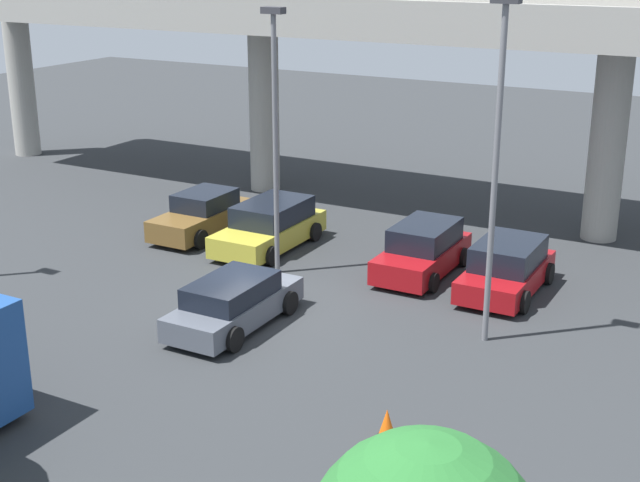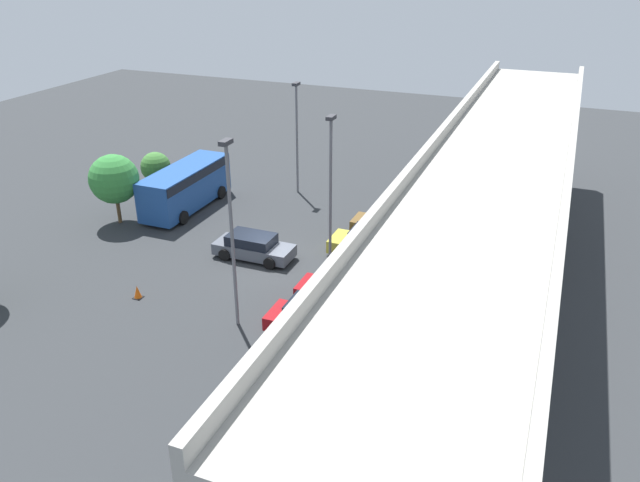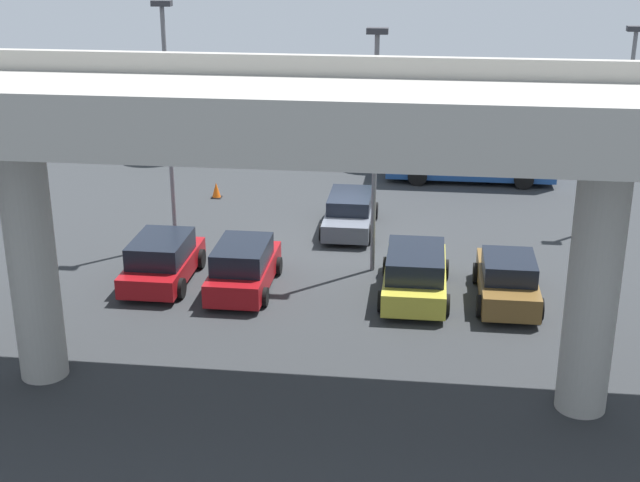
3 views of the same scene
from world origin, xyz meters
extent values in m
plane|color=#2D3033|center=(0.00, 0.00, 0.00)|extent=(91.67, 91.67, 0.00)
cube|color=#9E9B93|center=(0.00, 11.94, 7.35)|extent=(42.78, 6.22, 0.90)
cube|color=#9E9B93|center=(0.00, 8.98, 8.07)|extent=(42.78, 0.30, 0.55)
cylinder|color=#9E9B93|center=(-21.39, 11.94, 3.45)|extent=(1.27, 1.27, 6.90)
cylinder|color=#9E9B93|center=(-7.13, 11.94, 3.45)|extent=(1.27, 1.27, 6.90)
cylinder|color=#9E9B93|center=(7.13, 11.94, 3.45)|extent=(1.27, 1.27, 6.90)
cube|color=brown|center=(-5.75, 5.35, 0.57)|extent=(1.77, 4.40, 0.76)
cube|color=black|center=(-5.75, 5.60, 1.27)|extent=(1.63, 2.14, 0.63)
cylinder|color=black|center=(-4.84, 3.99, 0.35)|extent=(0.22, 0.70, 0.70)
cylinder|color=black|center=(-6.65, 3.99, 0.35)|extent=(0.22, 0.70, 0.70)
cylinder|color=black|center=(-4.84, 6.72, 0.35)|extent=(0.22, 0.70, 0.70)
cylinder|color=black|center=(-6.65, 6.72, 0.35)|extent=(0.22, 0.70, 0.70)
cube|color=gold|center=(-2.78, 5.22, 0.55)|extent=(1.99, 4.80, 0.73)
cube|color=black|center=(-2.78, 5.50, 1.28)|extent=(1.83, 2.87, 0.72)
cylinder|color=black|center=(-1.76, 3.74, 0.34)|extent=(0.22, 0.67, 0.67)
cylinder|color=black|center=(-3.79, 3.74, 0.34)|extent=(0.22, 0.67, 0.67)
cylinder|color=black|center=(-1.76, 6.71, 0.34)|extent=(0.22, 0.67, 0.67)
cylinder|color=black|center=(-3.79, 6.71, 0.34)|extent=(0.22, 0.67, 0.67)
cube|color=#515660|center=(-0.06, -0.93, 0.52)|extent=(1.79, 4.59, 0.66)
cube|color=black|center=(-0.06, -1.08, 1.14)|extent=(1.65, 2.64, 0.57)
cylinder|color=black|center=(-0.98, 0.49, 0.35)|extent=(0.22, 0.69, 0.69)
cylinder|color=black|center=(0.85, 0.49, 0.35)|extent=(0.22, 0.69, 0.69)
cylinder|color=black|center=(-0.98, -2.35, 0.35)|extent=(0.22, 0.69, 0.69)
cylinder|color=black|center=(0.85, -2.35, 0.35)|extent=(0.22, 0.69, 0.69)
cube|color=maroon|center=(2.91, 5.42, 0.55)|extent=(1.81, 4.33, 0.75)
cube|color=black|center=(2.91, 5.61, 1.28)|extent=(1.66, 2.58, 0.73)
cylinder|color=black|center=(3.84, 4.08, 0.31)|extent=(0.22, 0.62, 0.62)
cylinder|color=black|center=(1.99, 4.08, 0.31)|extent=(0.22, 0.62, 0.62)
cylinder|color=black|center=(3.84, 6.76, 0.31)|extent=(0.22, 0.62, 0.62)
cylinder|color=black|center=(1.99, 6.76, 0.31)|extent=(0.22, 0.62, 0.62)
cube|color=maroon|center=(5.79, 5.15, 0.52)|extent=(1.90, 4.31, 0.67)
cube|color=black|center=(5.79, 5.27, 1.23)|extent=(1.75, 2.58, 0.74)
cylinder|color=black|center=(6.76, 3.81, 0.34)|extent=(0.22, 0.68, 0.68)
cylinder|color=black|center=(4.81, 3.81, 0.34)|extent=(0.22, 0.68, 0.68)
cylinder|color=black|center=(6.76, 6.48, 0.34)|extent=(0.22, 0.68, 0.68)
cylinder|color=black|center=(4.81, 6.48, 0.34)|extent=(0.22, 0.68, 0.68)
cylinder|color=slate|center=(-1.25, 3.27, 4.10)|extent=(0.16, 0.16, 8.19)
cube|color=#333338|center=(-1.25, 3.27, 8.29)|extent=(0.70, 0.35, 0.20)
cylinder|color=slate|center=(6.38, 1.51, 4.40)|extent=(0.16, 0.16, 8.81)
cube|color=black|center=(6.17, -4.37, 0.02)|extent=(0.44, 0.44, 0.04)
cone|color=#EA590F|center=(6.17, -4.37, 0.35)|extent=(0.40, 0.40, 0.70)
camera|label=1|loc=(13.05, -19.89, 10.14)|focal=50.00mm
camera|label=2|loc=(28.16, 14.45, 16.37)|focal=35.00mm
camera|label=3|loc=(-2.96, 32.45, 11.86)|focal=50.00mm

